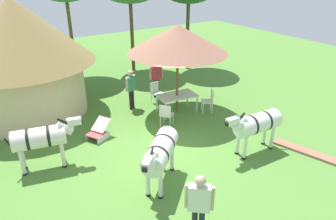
{
  "coord_description": "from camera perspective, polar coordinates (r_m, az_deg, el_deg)",
  "views": [
    {
      "loc": [
        -4.53,
        -7.28,
        5.57
      ],
      "look_at": [
        0.73,
        0.76,
        1.0
      ],
      "focal_mm": 33.52,
      "sensor_mm": 36.0,
      "label": 1
    }
  ],
  "objects": [
    {
      "name": "zebra_toward_hut",
      "position": [
        9.68,
        -22.02,
        -4.76
      ],
      "size": [
        2.1,
        0.91,
        1.55
      ],
      "rotation": [
        0.0,
        0.0,
        4.49
      ],
      "color": "silver",
      "rests_on": "ground_plane"
    },
    {
      "name": "striped_lounge_chair",
      "position": [
        11.11,
        -12.54,
        -3.82
      ],
      "size": [
        0.96,
        0.84,
        0.63
      ],
      "rotation": [
        0.0,
        0.0,
        2.05
      ],
      "color": "#CF464B",
      "rests_on": "ground_plane"
    },
    {
      "name": "patio_chair_east_end",
      "position": [
        12.75,
        7.51,
        1.87
      ],
      "size": [
        0.59,
        0.59,
        0.9
      ],
      "rotation": [
        0.0,
        0.0,
        1.03
      ],
      "color": "white",
      "rests_on": "ground_plane"
    },
    {
      "name": "patio_chair_near_lawn",
      "position": [
        11.48,
        -0.36,
        -0.66
      ],
      "size": [
        0.6,
        0.6,
        0.9
      ],
      "rotation": [
        0.0,
        0.0,
        -0.91
      ],
      "color": "silver",
      "rests_on": "ground_plane"
    },
    {
      "name": "guest_beside_umbrella",
      "position": [
        12.82,
        -6.76,
        4.34
      ],
      "size": [
        0.54,
        0.38,
        1.66
      ],
      "rotation": [
        0.0,
        0.0,
        3.6
      ],
      "color": "black",
      "rests_on": "ground_plane"
    },
    {
      "name": "zebra_nearest_camera",
      "position": [
        10.1,
        15.72,
        -2.49
      ],
      "size": [
        2.22,
        0.69,
        1.54
      ],
      "rotation": [
        0.0,
        0.0,
        1.52
      ],
      "color": "silver",
      "rests_on": "ground_plane"
    },
    {
      "name": "patio_chair_west_end",
      "position": [
        13.5,
        -2.2,
        3.45
      ],
      "size": [
        0.5,
        0.48,
        0.9
      ],
      "rotation": [
        0.0,
        0.0,
        -2.99
      ],
      "color": "silver",
      "rests_on": "ground_plane"
    },
    {
      "name": "standing_watcher",
      "position": [
        6.81,
        5.69,
        -16.42
      ],
      "size": [
        0.49,
        0.47,
        1.73
      ],
      "rotation": [
        0.0,
        0.0,
        -0.72
      ],
      "color": "black",
      "rests_on": "ground_plane"
    },
    {
      "name": "thatched_hut",
      "position": [
        13.18,
        -25.47,
        9.48
      ],
      "size": [
        5.6,
        5.6,
        4.5
      ],
      "rotation": [
        0.0,
        0.0,
        4.81
      ],
      "color": "beige",
      "rests_on": "ground_plane"
    },
    {
      "name": "patio_dining_table",
      "position": [
        12.55,
        1.64,
        2.4
      ],
      "size": [
        1.63,
        1.06,
        0.74
      ],
      "rotation": [
        0.0,
        0.0,
        -0.11
      ],
      "color": "silver",
      "rests_on": "ground_plane"
    },
    {
      "name": "guest_behind_table",
      "position": [
        13.9,
        -2.17,
        6.29
      ],
      "size": [
        0.6,
        0.27,
        1.7
      ],
      "rotation": [
        0.0,
        0.0,
        6.16
      ],
      "color": "black",
      "rests_on": "ground_plane"
    },
    {
      "name": "ground_plane",
      "position": [
        10.23,
        -1.09,
        -7.58
      ],
      "size": [
        36.0,
        36.0,
        0.0
      ],
      "primitive_type": "plane",
      "color": "#508234"
    },
    {
      "name": "brick_patio_kerb",
      "position": [
        11.02,
        25.55,
        -7.5
      ],
      "size": [
        1.12,
        2.79,
        0.08
      ],
      "primitive_type": "cube",
      "rotation": [
        0.0,
        0.0,
        1.85
      ],
      "color": "#9C634D",
      "rests_on": "ground_plane"
    },
    {
      "name": "shade_umbrella",
      "position": [
        11.84,
        1.78,
        12.8
      ],
      "size": [
        3.77,
        3.77,
        3.5
      ],
      "color": "brown",
      "rests_on": "ground_plane"
    },
    {
      "name": "zebra_by_umbrella",
      "position": [
        8.35,
        -1.49,
        -7.7
      ],
      "size": [
        1.84,
        1.72,
        1.55
      ],
      "rotation": [
        0.0,
        0.0,
        2.31
      ],
      "color": "silver",
      "rests_on": "ground_plane"
    }
  ]
}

